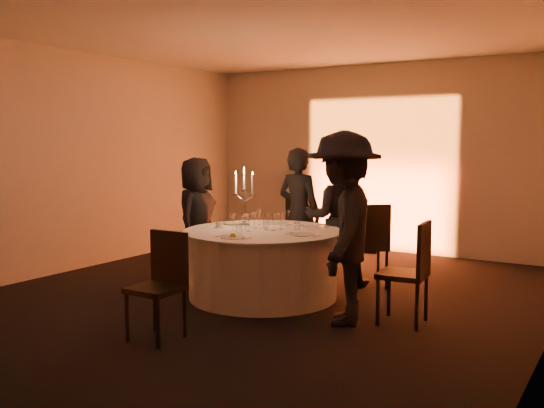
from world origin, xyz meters
The scene contains 34 objects.
floor centered at (0.00, 0.00, 0.00)m, with size 7.00×7.00×0.00m, color black.
ceiling centered at (0.00, 0.00, 3.00)m, with size 7.00×7.00×0.00m, color silver.
wall_back centered at (0.00, 3.50, 1.50)m, with size 7.00×7.00×0.00m, color #B8B3AB.
wall_left centered at (-3.00, 0.00, 1.50)m, with size 7.00×7.00×0.00m, color #B8B3AB.
uplighter_fixture centered at (0.00, 3.20, 0.05)m, with size 0.25×0.12×0.10m, color black.
banquet_table centered at (0.00, 0.00, 0.38)m, with size 1.80×1.80×0.77m.
chair_left centered at (-1.34, 0.71, 0.56)m, with size 0.59×0.59×0.99m.
chair_back_left centered at (-0.35, 1.63, 0.59)m, with size 0.54×0.54×1.05m.
chair_back_right centered at (0.87, 1.02, 0.58)m, with size 0.63×0.63×1.03m.
chair_right centered at (1.78, -0.13, 0.57)m, with size 0.47×0.47×1.01m.
chair_front centered at (-0.02, -1.68, 0.54)m, with size 0.42×0.42×0.96m.
guest_left centered at (-1.22, 0.33, 0.78)m, with size 0.77×0.50×1.57m, color black.
guest_back_left centered at (-0.11, 1.06, 0.84)m, with size 0.62×0.40×1.69m, color black.
guest_back_right centered at (0.48, 0.95, 0.84)m, with size 0.81×0.63×1.67m, color black.
guest_right centered at (1.20, -0.42, 0.94)m, with size 1.21×0.70×1.88m, color black.
plate_left centered at (-0.57, 0.23, 0.78)m, with size 0.36×0.25×0.01m.
plate_back_left centered at (-0.10, 0.52, 0.78)m, with size 0.35×0.27×0.01m.
plate_back_right centered at (0.38, 0.50, 0.78)m, with size 0.35×0.25×0.01m.
plate_right centered at (0.57, -0.09, 0.78)m, with size 0.36×0.26×0.01m.
plate_front centered at (0.04, -0.63, 0.79)m, with size 0.36×0.26×0.08m.
coffee_cup centered at (-0.53, -0.11, 0.80)m, with size 0.11×0.11×0.07m.
candelabra centered at (-0.37, 0.17, 1.02)m, with size 0.30×0.14×0.71m.
wine_glass_a centered at (-0.08, -0.18, 0.91)m, with size 0.07×0.07×0.19m.
wine_glass_b centered at (-0.26, 0.34, 0.91)m, with size 0.07×0.07×0.19m.
wine_glass_c centered at (-0.26, -0.21, 0.91)m, with size 0.07×0.07×0.19m.
wine_glass_d centered at (-0.18, -0.10, 0.91)m, with size 0.07×0.07×0.19m.
wine_glass_e centered at (-0.15, 0.06, 0.91)m, with size 0.07×0.07×0.19m.
wine_glass_f centered at (0.13, 0.02, 0.91)m, with size 0.07×0.07×0.19m.
wine_glass_g centered at (0.02, 0.05, 0.91)m, with size 0.07×0.07×0.19m.
wine_glass_h centered at (0.15, 0.15, 0.91)m, with size 0.07×0.07×0.19m.
wine_glass_i centered at (0.09, 0.42, 0.91)m, with size 0.07×0.07×0.19m.
tumbler_a centered at (-0.09, 0.21, 0.82)m, with size 0.07×0.07×0.09m, color silver.
tumbler_b centered at (-0.09, -0.35, 0.82)m, with size 0.07×0.07×0.09m, color silver.
tumbler_c centered at (0.31, 0.24, 0.82)m, with size 0.07×0.07×0.09m, color silver.
Camera 1 is at (3.64, -5.73, 1.78)m, focal length 40.00 mm.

